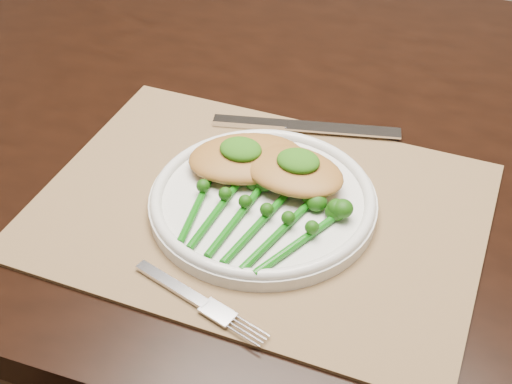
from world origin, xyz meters
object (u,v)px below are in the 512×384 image
at_px(dinner_plate, 263,200).
at_px(chicken_fillet_left, 247,158).
at_px(broccolini_bundle, 247,222).
at_px(placemat, 260,209).
at_px(dining_table, 285,306).

distance_m(dinner_plate, chicken_fillet_left, 0.06).
bearing_deg(dinner_plate, broccolini_bundle, -88.04).
bearing_deg(dinner_plate, chicken_fillet_left, 131.89).
distance_m(placemat, broccolini_bundle, 0.05).
relative_size(dining_table, dinner_plate, 6.63).
bearing_deg(placemat, chicken_fillet_left, 127.42).
distance_m(chicken_fillet_left, broccolini_bundle, 0.10).
bearing_deg(broccolini_bundle, placemat, 102.82).
relative_size(dinner_plate, chicken_fillet_left, 1.88).
distance_m(placemat, dinner_plate, 0.01).
relative_size(dinner_plate, broccolini_bundle, 1.40).
bearing_deg(dinner_plate, placemat, -161.64).
height_order(placemat, chicken_fillet_left, chicken_fillet_left).
relative_size(placemat, broccolini_bundle, 2.71).
bearing_deg(placemat, dining_table, 98.38).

